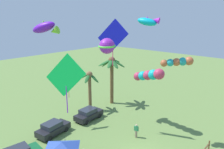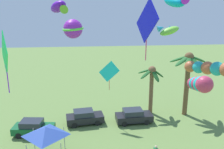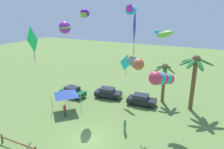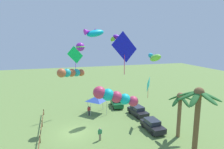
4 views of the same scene
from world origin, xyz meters
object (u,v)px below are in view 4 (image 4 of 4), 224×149
kite_tube_0 (114,96)px  kite_ball_7 (80,47)px  kite_diamond_5 (148,85)px  spectator_1 (100,134)px  kite_fish_8 (118,38)px  kite_diamond_2 (75,55)px  kite_tube_4 (70,73)px  kite_fish_3 (94,33)px  parked_car_1 (117,102)px  parked_car_2 (138,111)px  festival_tent (97,98)px  palm_tree_1 (198,105)px  spectator_0 (89,111)px  parked_car_0 (152,125)px  kite_diamond_1 (125,48)px  kite_fish_6 (155,57)px  palm_tree_0 (180,105)px

kite_tube_0 → kite_ball_7: (-9.43, -1.98, 4.52)m
kite_diamond_5 → kite_ball_7: (-2.99, -9.02, 5.30)m
spectator_1 → kite_fish_8: size_ratio=0.58×
kite_diamond_2 → kite_tube_4: (12.22, -1.76, -0.72)m
kite_fish_3 → parked_car_1: bearing=151.2°
parked_car_2 → kite_fish_8: bearing=-122.0°
spectator_1 → kite_fish_3: 11.81m
parked_car_1 → spectator_1: spectator_1 is taller
festival_tent → parked_car_1: bearing=115.9°
palm_tree_1 → spectator_0: palm_tree_1 is taller
spectator_1 → festival_tent: (-8.75, 1.54, 1.65)m
spectator_1 → kite_fish_8: 14.35m
palm_tree_1 → parked_car_0: palm_tree_1 is taller
kite_diamond_1 → kite_fish_3: kite_fish_3 is taller
spectator_1 → kite_fish_8: kite_fish_8 is taller
palm_tree_1 → kite_fish_6: size_ratio=3.36×
palm_tree_0 → kite_fish_8: (-9.38, -4.83, 8.05)m
kite_diamond_1 → kite_fish_8: 7.37m
parked_car_0 → spectator_1: 7.26m
festival_tent → kite_fish_8: (1.27, 3.15, 9.65)m
kite_diamond_2 → kite_tube_4: 12.37m
kite_tube_0 → kite_diamond_5: 9.57m
parked_car_0 → parked_car_1: (-10.23, -1.66, 0.00)m
kite_fish_6 → kite_fish_8: kite_fish_8 is taller
palm_tree_0 → kite_tube_4: size_ratio=2.05×
palm_tree_0 → parked_car_1: (-12.61, -3.95, -3.32)m
festival_tent → palm_tree_1: bearing=26.4°
parked_car_2 → kite_tube_4: size_ratio=1.48×
kite_diamond_2 → kite_ball_7: 4.41m
kite_diamond_2 → kite_diamond_1: bearing=25.6°
kite_tube_0 → kite_tube_4: kite_tube_4 is taller
parked_car_2 → kite_fish_8: size_ratio=1.48×
parked_car_2 → kite_fish_3: bearing=-52.1°
parked_car_2 → kite_fish_6: kite_fish_6 is taller
palm_tree_1 → kite_fish_6: kite_fish_6 is taller
spectator_0 → kite_diamond_5: bearing=57.6°
spectator_1 → kite_fish_6: 11.03m
spectator_0 → kite_tube_4: size_ratio=0.57×
palm_tree_0 → kite_diamond_5: kite_diamond_5 is taller
palm_tree_1 → spectator_0: (-13.69, -8.67, -4.65)m
palm_tree_0 → parked_car_0: size_ratio=1.42×
kite_fish_6 → spectator_0: bearing=-151.2°
spectator_1 → kite_diamond_2: bearing=-171.3°
palm_tree_0 → spectator_1: palm_tree_0 is taller
palm_tree_1 → kite_diamond_1: 9.96m
spectator_0 → kite_fish_3: (8.51, -0.68, 11.78)m
parked_car_2 → festival_tent: size_ratio=1.43×
kite_ball_7 → kite_fish_8: 6.25m
parked_car_0 → kite_diamond_5: kite_diamond_5 is taller
spectator_0 → kite_fish_6: 14.82m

